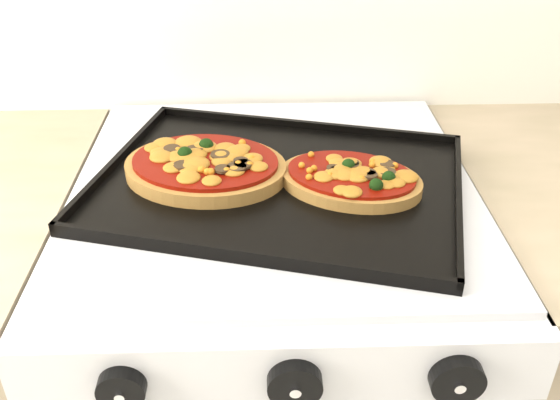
{
  "coord_description": "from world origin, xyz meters",
  "views": [
    {
      "loc": [
        -0.01,
        0.91,
        1.38
      ],
      "look_at": [
        0.01,
        1.64,
        0.92
      ],
      "focal_mm": 40.0,
      "sensor_mm": 36.0,
      "label": 1
    }
  ],
  "objects_px": {
    "baking_tray": "(279,181)",
    "pizza_right": "(351,177)",
    "stove": "(276,393)",
    "pizza_left": "(205,165)"
  },
  "relations": [
    {
      "from": "baking_tray",
      "to": "pizza_right",
      "type": "height_order",
      "value": "pizza_right"
    },
    {
      "from": "baking_tray",
      "to": "pizza_right",
      "type": "xyz_separation_m",
      "value": [
        0.1,
        -0.02,
        0.01
      ]
    },
    {
      "from": "baking_tray",
      "to": "pizza_left",
      "type": "bearing_deg",
      "value": -176.51
    },
    {
      "from": "stove",
      "to": "pizza_left",
      "type": "height_order",
      "value": "pizza_left"
    },
    {
      "from": "stove",
      "to": "pizza_right",
      "type": "bearing_deg",
      "value": -15.31
    },
    {
      "from": "baking_tray",
      "to": "pizza_right",
      "type": "relative_size",
      "value": 2.52
    },
    {
      "from": "pizza_right",
      "to": "stove",
      "type": "bearing_deg",
      "value": 164.69
    },
    {
      "from": "stove",
      "to": "baking_tray",
      "type": "relative_size",
      "value": 1.78
    },
    {
      "from": "baking_tray",
      "to": "pizza_right",
      "type": "bearing_deg",
      "value": 5.84
    },
    {
      "from": "stove",
      "to": "pizza_left",
      "type": "distance_m",
      "value": 0.49
    }
  ]
}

